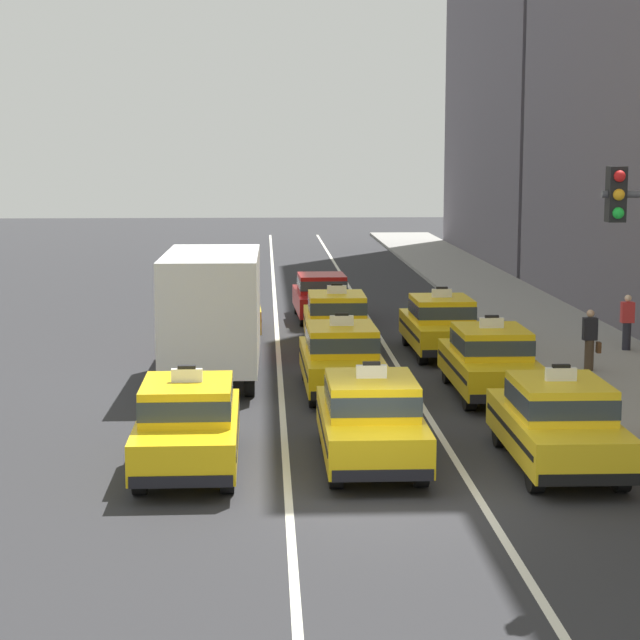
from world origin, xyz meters
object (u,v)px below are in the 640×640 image
taxi_left_nearest (188,423)px  pedestrian_mid_block (627,322)px  taxi_right_third (441,324)px  taxi_right_nearest (558,421)px  taxi_right_second (490,360)px  pedestrian_by_storefront (590,340)px  sedan_center_fourth (322,295)px  taxi_center_nearest (371,418)px  taxi_center_second (341,357)px  taxi_center_third (337,320)px  taxi_left_third (231,307)px  box_truck_left_second (214,309)px

taxi_left_nearest → pedestrian_mid_block: taxi_left_nearest is taller
taxi_right_third → taxi_right_nearest: bearing=-88.3°
taxi_right_second → pedestrian_by_storefront: taxi_right_second is taller
sedan_center_fourth → pedestrian_by_storefront: bearing=-57.6°
taxi_center_nearest → taxi_center_second: bearing=91.2°
taxi_left_nearest → taxi_center_third: same height
sedan_center_fourth → taxi_right_nearest: size_ratio=0.95×
taxi_right_second → taxi_center_nearest: bearing=-120.1°
taxi_right_nearest → taxi_right_second: (-0.04, 6.23, 0.00)m
taxi_center_third → pedestrian_mid_block: 8.29m
taxi_left_third → taxi_center_third: bearing=-42.4°
taxi_left_third → taxi_right_second: 11.42m
pedestrian_by_storefront → box_truck_left_second: bearing=178.3°
taxi_left_nearest → pedestrian_mid_block: size_ratio=2.89×
taxi_right_third → pedestrian_by_storefront: bearing=-44.1°
taxi_center_second → pedestrian_mid_block: 9.71m
sedan_center_fourth → pedestrian_by_storefront: pedestrian_by_storefront is taller
taxi_left_nearest → taxi_center_nearest: 3.36m
taxi_center_nearest → taxi_right_nearest: (3.40, -0.42, 0.00)m
pedestrian_mid_block → taxi_left_third: bearing=159.7°
taxi_center_third → pedestrian_mid_block: (8.19, -1.31, 0.07)m
sedan_center_fourth → taxi_right_second: 12.95m
taxi_left_nearest → taxi_center_third: size_ratio=1.00×
box_truck_left_second → taxi_center_third: bearing=49.5°
box_truck_left_second → taxi_right_second: (6.61, -2.64, -0.90)m
box_truck_left_second → taxi_center_nearest: (3.25, -8.45, -0.90)m
taxi_left_third → taxi_center_second: same height
taxi_center_nearest → sedan_center_fourth: bearing=90.0°
taxi_center_second → pedestrian_mid_block: taxi_center_second is taller
pedestrian_mid_block → taxi_right_nearest: bearing=-113.1°
taxi_right_nearest → taxi_right_third: 11.87m
taxi_left_third → taxi_left_nearest: bearing=-91.3°
taxi_left_nearest → sedan_center_fourth: taxi_left_nearest is taller
box_truck_left_second → pedestrian_mid_block: size_ratio=4.41×
taxi_left_third → pedestrian_mid_block: 12.08m
taxi_left_nearest → taxi_center_nearest: (3.36, 0.21, 0.00)m
taxi_right_nearest → taxi_center_third: bearing=104.3°
pedestrian_by_storefront → taxi_left_nearest: bearing=-139.4°
taxi_left_nearest → taxi_left_third: size_ratio=0.99×
sedan_center_fourth → taxi_center_third: bearing=-88.6°
taxi_right_nearest → taxi_left_nearest: bearing=178.2°
taxi_left_nearest → taxi_center_third: bearing=74.5°
taxi_center_third → sedan_center_fourth: size_ratio=1.05×
box_truck_left_second → pedestrian_by_storefront: (9.68, -0.28, -0.84)m
taxi_left_nearest → pedestrian_by_storefront: 12.88m
taxi_right_nearest → pedestrian_by_storefront: size_ratio=2.90×
pedestrian_by_storefront → taxi_center_third: bearing=146.0°
box_truck_left_second → sedan_center_fourth: box_truck_left_second is taller
taxi_left_third → taxi_center_nearest: (3.01, -15.29, 0.00)m
taxi_right_second → pedestrian_by_storefront: (3.06, 2.36, 0.06)m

